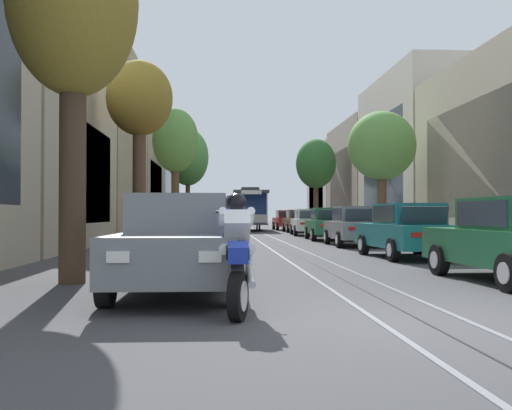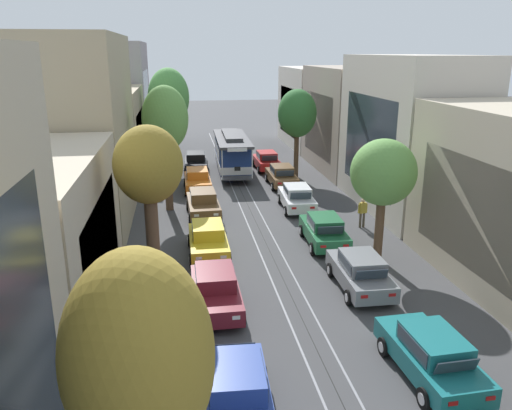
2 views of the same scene
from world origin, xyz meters
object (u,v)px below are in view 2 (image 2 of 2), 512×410
at_px(parked_car_brown_sixth_right, 282,176).
at_px(parked_car_green_fourth_right, 324,230).
at_px(street_tree_kerb_left_fourth, 169,97).
at_px(parked_car_maroon_mid_left, 216,290).
at_px(parked_car_black_far_left, 196,162).
at_px(street_tree_kerb_right_second, 383,173).
at_px(street_tree_kerb_left_mid, 165,120).
at_px(parked_car_brown_fifth_left, 203,203).
at_px(parked_car_yellow_fourth_left, 208,240).
at_px(street_tree_kerb_right_mid, 297,114).
at_px(street_tree_kerb_left_near, 139,364).
at_px(parked_car_white_fifth_right, 297,197).
at_px(parked_car_orange_sixth_left, 197,180).
at_px(cable_car_trolley, 232,153).
at_px(parked_car_grey_mid_right, 360,272).
at_px(pedestrian_on_left_pavement, 363,211).
at_px(parked_car_teal_second_right, 431,355).
at_px(street_tree_kerb_left_second, 149,170).
at_px(parked_car_red_far_right, 266,161).

bearing_deg(parked_car_brown_sixth_right, parked_car_green_fourth_right, -91.13).
relative_size(parked_car_brown_sixth_right, street_tree_kerb_left_fourth, 0.52).
height_order(parked_car_maroon_mid_left, street_tree_kerb_left_fourth, street_tree_kerb_left_fourth).
distance_m(parked_car_black_far_left, street_tree_kerb_right_second, 22.12).
relative_size(parked_car_black_far_left, street_tree_kerb_left_mid, 0.57).
xyz_separation_m(parked_car_brown_fifth_left, street_tree_kerb_left_mid, (-2.06, 1.61, 4.88)).
bearing_deg(parked_car_yellow_fourth_left, parked_car_brown_fifth_left, 89.15).
xyz_separation_m(parked_car_black_far_left, street_tree_kerb_right_mid, (7.86, -3.23, 4.25)).
height_order(parked_car_green_fourth_right, street_tree_kerb_left_near, street_tree_kerb_left_near).
xyz_separation_m(parked_car_yellow_fourth_left, parked_car_white_fifth_right, (6.07, 6.68, 0.00)).
relative_size(parked_car_maroon_mid_left, parked_car_green_fourth_right, 0.99).
bearing_deg(parked_car_orange_sixth_left, street_tree_kerb_right_second, -60.35).
distance_m(street_tree_kerb_left_near, street_tree_kerb_right_second, 17.72).
xyz_separation_m(parked_car_black_far_left, cable_car_trolley, (2.96, -0.84, 0.86)).
bearing_deg(street_tree_kerb_right_mid, parked_car_grey_mid_right, -95.37).
relative_size(parked_car_brown_fifth_left, parked_car_brown_sixth_right, 1.01).
xyz_separation_m(parked_car_green_fourth_right, pedestrian_on_left_pavement, (2.93, 2.29, 0.18)).
bearing_deg(parked_car_white_fifth_right, parked_car_green_fourth_right, -90.11).
distance_m(parked_car_grey_mid_right, parked_car_white_fifth_right, 11.48).
bearing_deg(parked_car_green_fourth_right, parked_car_yellow_fourth_left, -175.85).
relative_size(parked_car_yellow_fourth_left, street_tree_kerb_right_mid, 0.63).
distance_m(street_tree_kerb_right_second, street_tree_kerb_right_mid, 17.15).
bearing_deg(parked_car_maroon_mid_left, parked_car_green_fourth_right, 44.28).
height_order(parked_car_yellow_fourth_left, parked_car_green_fourth_right, same).
height_order(parked_car_teal_second_right, street_tree_kerb_left_second, street_tree_kerb_left_second).
relative_size(parked_car_brown_sixth_right, street_tree_kerb_left_mid, 0.56).
xyz_separation_m(parked_car_black_far_left, parked_car_brown_sixth_right, (6.15, -5.82, 0.00)).
bearing_deg(street_tree_kerb_left_fourth, parked_car_black_far_left, -43.47).
bearing_deg(street_tree_kerb_right_second, parked_car_orange_sixth_left, 119.65).
distance_m(parked_car_yellow_fourth_left, street_tree_kerb_left_second, 7.31).
bearing_deg(cable_car_trolley, parked_car_orange_sixth_left, -119.92).
bearing_deg(street_tree_kerb_left_mid, parked_car_brown_fifth_left, -37.99).
xyz_separation_m(parked_car_maroon_mid_left, parked_car_red_far_right, (6.17, 23.64, 0.00)).
distance_m(street_tree_kerb_left_fourth, cable_car_trolley, 7.16).
relative_size(parked_car_teal_second_right, street_tree_kerb_right_mid, 0.63).
height_order(parked_car_brown_fifth_left, street_tree_kerb_right_mid, street_tree_kerb_right_mid).
xyz_separation_m(parked_car_orange_sixth_left, parked_car_red_far_right, (6.11, 5.91, 0.00)).
bearing_deg(parked_car_brown_fifth_left, street_tree_kerb_left_near, -95.22).
relative_size(parked_car_brown_fifth_left, parked_car_green_fourth_right, 1.00).
bearing_deg(street_tree_kerb_left_near, street_tree_kerb_left_second, 91.88).
height_order(street_tree_kerb_right_second, street_tree_kerb_right_mid, street_tree_kerb_right_mid).
xyz_separation_m(street_tree_kerb_left_near, street_tree_kerb_left_mid, (0.02, 24.41, 0.60)).
xyz_separation_m(parked_car_brown_fifth_left, parked_car_grey_mid_right, (6.03, -11.09, 0.00)).
relative_size(parked_car_green_fourth_right, parked_car_red_far_right, 1.01).
height_order(parked_car_white_fifth_right, street_tree_kerb_left_mid, street_tree_kerb_left_mid).
distance_m(parked_car_brown_sixth_right, street_tree_kerb_left_near, 30.58).
relative_size(parked_car_teal_second_right, parked_car_grey_mid_right, 1.01).
relative_size(parked_car_grey_mid_right, street_tree_kerb_left_second, 0.61).
distance_m(street_tree_kerb_left_second, street_tree_kerb_left_mid, 12.95).
relative_size(parked_car_orange_sixth_left, parked_car_red_far_right, 1.00).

